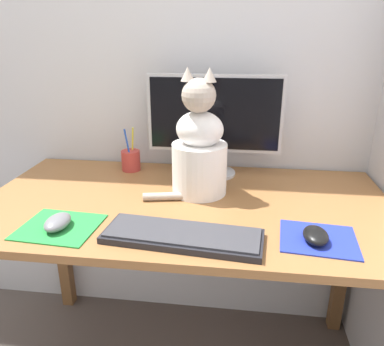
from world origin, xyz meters
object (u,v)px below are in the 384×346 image
Objects in this scene: keyboard at (183,236)px; pen_cup at (131,160)px; monitor at (214,121)px; cat at (199,149)px; computer_mouse_left at (58,222)px; computer_mouse_right at (316,235)px.

pen_cup reaches higher than keyboard.
monitor is 2.91× the size of pen_cup.
cat is at bearing -32.86° from pen_cup.
computer_mouse_right is (0.71, 0.02, -0.00)m from computer_mouse_left.
cat is at bearing 140.05° from computer_mouse_right.
pen_cup is (-0.64, 0.48, 0.02)m from computer_mouse_right.
cat is 2.45× the size of pen_cup.
cat is at bearing 93.96° from keyboard.
keyboard is 1.04× the size of cat.
computer_mouse_left is at bearing -130.81° from cat.
pen_cup is at bearing 81.96° from computer_mouse_left.
computer_mouse_left is 0.50m from cat.
keyboard is 0.36m from computer_mouse_left.
keyboard is at bearing -95.05° from monitor.
pen_cup reaches higher than computer_mouse_right.
pen_cup is (-0.33, 0.00, -0.17)m from monitor.
computer_mouse_right is 0.47m from cat.
computer_mouse_right is 0.56× the size of pen_cup.
monitor is 0.60m from computer_mouse_right.
monitor is 5.21× the size of computer_mouse_right.
monitor reaches higher than computer_mouse_left.
computer_mouse_right is (0.35, 0.03, 0.01)m from keyboard.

